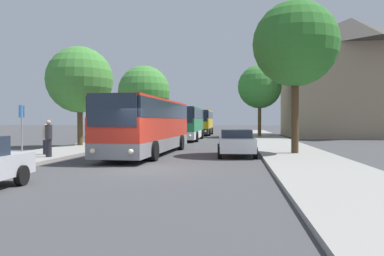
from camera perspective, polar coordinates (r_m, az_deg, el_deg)
ground_plane at (r=15.23m, az=-7.30°, el=-6.34°), size 300.00×300.00×0.00m
sidewalk_right at (r=15.14m, az=19.51°, el=-6.15°), size 4.00×120.00×0.15m
building_right_background at (r=50.38m, az=23.03°, el=7.11°), size 15.25×14.35×14.63m
bus_front at (r=22.06m, az=-6.56°, el=0.42°), size 3.08×12.11×3.18m
bus_middle at (r=37.84m, az=-0.80°, el=0.76°), size 2.95×10.58×3.26m
bus_rear at (r=51.49m, az=1.48°, el=0.91°), size 2.89×10.23×3.35m
parked_car_right_near at (r=20.87m, az=6.75°, el=-2.17°), size 2.21×4.20×1.48m
bus_stop_sign at (r=20.34m, az=-24.51°, el=0.47°), size 0.08×0.45×2.63m
pedestrian_waiting_near at (r=21.76m, az=-21.39°, el=-1.59°), size 0.36×0.36×1.65m
pedestrian_waiting_far at (r=20.20m, az=-21.01°, el=-1.45°), size 0.36×0.36×1.86m
tree_left_near at (r=29.33m, az=-16.73°, el=7.02°), size 4.92×4.92×7.34m
tree_left_far at (r=46.48m, az=-7.32°, el=5.51°), size 6.35×6.35×8.58m
tree_right_near at (r=44.80m, az=10.27°, el=6.20°), size 5.09×5.09×8.38m
tree_right_mid at (r=22.32m, az=15.48°, el=12.20°), size 4.79×4.79×8.55m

